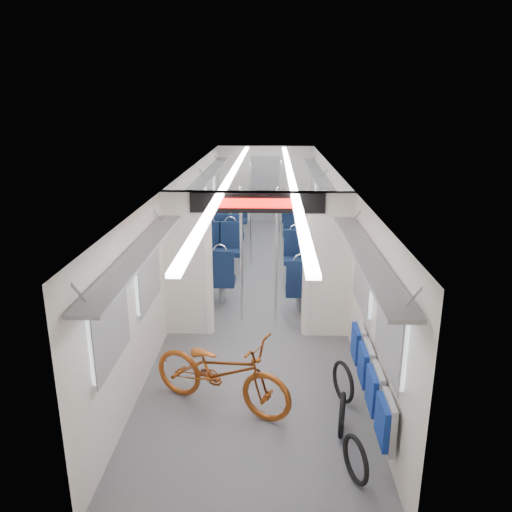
# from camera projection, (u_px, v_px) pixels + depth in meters

# --- Properties ---
(carriage) EXTENTS (12.00, 12.02, 2.31)m
(carriage) POSITION_uv_depth(u_px,v_px,m) (260.00, 218.00, 9.29)
(carriage) COLOR #515456
(carriage) RESTS_ON ground
(bicycle) EXTENTS (1.95, 1.34, 0.97)m
(bicycle) POSITION_uv_depth(u_px,v_px,m) (221.00, 371.00, 5.98)
(bicycle) COLOR #934415
(bicycle) RESTS_ON ground
(flip_bench) EXTENTS (0.12, 2.10, 0.51)m
(flip_bench) POSITION_uv_depth(u_px,v_px,m) (370.00, 377.00, 5.67)
(flip_bench) COLOR gray
(flip_bench) RESTS_ON carriage
(bike_hoop_a) EXTENTS (0.20, 0.48, 0.49)m
(bike_hoop_a) POSITION_uv_depth(u_px,v_px,m) (355.00, 462.00, 4.86)
(bike_hoop_a) COLOR black
(bike_hoop_a) RESTS_ON ground
(bike_hoop_b) EXTENTS (0.15, 0.51, 0.51)m
(bike_hoop_b) POSITION_uv_depth(u_px,v_px,m) (342.00, 417.00, 5.53)
(bike_hoop_b) COLOR black
(bike_hoop_b) RESTS_ON ground
(bike_hoop_c) EXTENTS (0.22, 0.51, 0.53)m
(bike_hoop_c) POSITION_uv_depth(u_px,v_px,m) (343.00, 384.00, 6.17)
(bike_hoop_c) COLOR black
(bike_hoop_c) RESTS_ON ground
(seat_bay_near_left) EXTENTS (0.96, 2.32, 1.17)m
(seat_bay_near_left) POSITION_uv_depth(u_px,v_px,m) (215.00, 257.00, 10.05)
(seat_bay_near_left) COLOR #0C1935
(seat_bay_near_left) RESTS_ON ground
(seat_bay_near_right) EXTENTS (0.93, 2.19, 1.14)m
(seat_bay_near_right) POSITION_uv_depth(u_px,v_px,m) (309.00, 267.00, 9.53)
(seat_bay_near_right) COLOR #0C1935
(seat_bay_near_right) RESTS_ON ground
(seat_bay_far_left) EXTENTS (0.92, 2.12, 1.11)m
(seat_bay_far_left) POSITION_uv_depth(u_px,v_px,m) (228.00, 223.00, 13.03)
(seat_bay_far_left) COLOR #0C1935
(seat_bay_far_left) RESTS_ON ground
(seat_bay_far_right) EXTENTS (0.89, 1.96, 1.06)m
(seat_bay_far_right) POSITION_uv_depth(u_px,v_px,m) (299.00, 222.00, 13.21)
(seat_bay_far_right) COLOR #0C1935
(seat_bay_far_right) RESTS_ON ground
(stanchion_near_left) EXTENTS (0.05, 0.05, 2.30)m
(stanchion_near_left) POSITION_uv_depth(u_px,v_px,m) (241.00, 256.00, 8.22)
(stanchion_near_left) COLOR silver
(stanchion_near_left) RESTS_ON ground
(stanchion_near_right) EXTENTS (0.04, 0.04, 2.30)m
(stanchion_near_right) POSITION_uv_depth(u_px,v_px,m) (276.00, 256.00, 8.17)
(stanchion_near_right) COLOR silver
(stanchion_near_right) RESTS_ON ground
(stanchion_far_left) EXTENTS (0.04, 0.04, 2.30)m
(stanchion_far_left) POSITION_uv_depth(u_px,v_px,m) (251.00, 215.00, 11.15)
(stanchion_far_left) COLOR silver
(stanchion_far_left) RESTS_ON ground
(stanchion_far_right) EXTENTS (0.04, 0.04, 2.30)m
(stanchion_far_right) POSITION_uv_depth(u_px,v_px,m) (280.00, 210.00, 11.64)
(stanchion_far_right) COLOR silver
(stanchion_far_right) RESTS_ON ground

